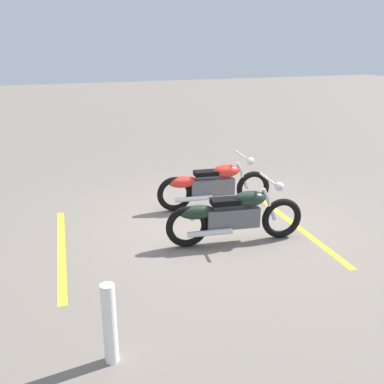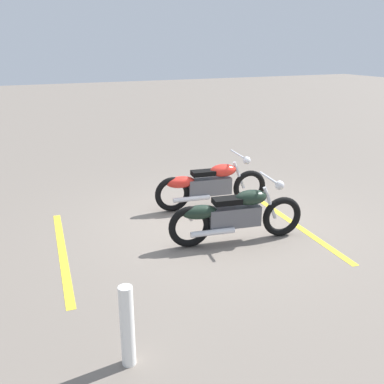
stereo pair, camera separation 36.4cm
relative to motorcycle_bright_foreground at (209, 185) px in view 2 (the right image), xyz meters
name	(u,v)px [view 2 (the right image)]	position (x,y,z in m)	size (l,w,h in m)	color
ground_plane	(221,223)	(0.15, 0.78, -0.46)	(60.00, 60.00, 0.00)	slate
motorcycle_bright_foreground	(209,185)	(0.00, 0.00, 0.00)	(2.23, 0.62, 1.04)	black
motorcycle_dark_foreground	(234,214)	(0.32, 1.54, 0.00)	(2.22, 0.63, 1.04)	black
bollard_post	(127,326)	(2.64, 3.61, -0.03)	(0.14, 0.14, 0.86)	white
parking_stripe_near	(295,224)	(-1.01, 1.39, -0.46)	(3.20, 0.12, 0.01)	yellow
parking_stripe_mid	(62,253)	(2.89, 0.85, -0.46)	(3.20, 0.12, 0.01)	yellow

